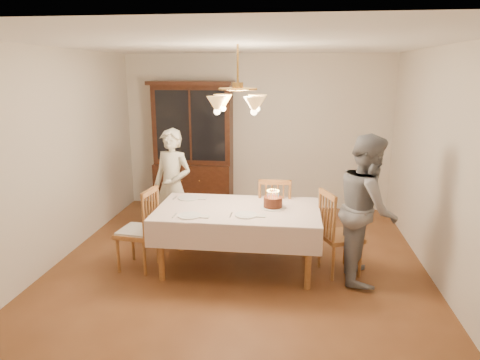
# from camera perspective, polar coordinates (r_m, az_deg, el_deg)

# --- Properties ---
(ground) EXTENTS (5.00, 5.00, 0.00)m
(ground) POSITION_cam_1_polar(r_m,az_deg,el_deg) (5.31, -0.27, -11.59)
(ground) COLOR brown
(ground) RESTS_ON ground
(room_shell) EXTENTS (5.00, 5.00, 5.00)m
(room_shell) POSITION_cam_1_polar(r_m,az_deg,el_deg) (4.83, -0.29, 5.53)
(room_shell) COLOR white
(room_shell) RESTS_ON ground
(dining_table) EXTENTS (1.90, 1.10, 0.76)m
(dining_table) POSITION_cam_1_polar(r_m,az_deg,el_deg) (5.04, -0.28, -4.60)
(dining_table) COLOR brown
(dining_table) RESTS_ON ground
(china_hutch) EXTENTS (1.38, 0.54, 2.16)m
(china_hutch) POSITION_cam_1_polar(r_m,az_deg,el_deg) (7.29, -6.23, 4.16)
(china_hutch) COLOR black
(china_hutch) RESTS_ON ground
(chair_far_side) EXTENTS (0.45, 0.43, 1.00)m
(chair_far_side) POSITION_cam_1_polar(r_m,az_deg,el_deg) (5.69, 4.61, -4.99)
(chair_far_side) COLOR brown
(chair_far_side) RESTS_ON ground
(chair_left_end) EXTENTS (0.47, 0.49, 1.00)m
(chair_left_end) POSITION_cam_1_polar(r_m,az_deg,el_deg) (5.27, -13.44, -6.80)
(chair_left_end) COLOR brown
(chair_left_end) RESTS_ON ground
(chair_right_end) EXTENTS (0.55, 0.56, 1.00)m
(chair_right_end) POSITION_cam_1_polar(r_m,az_deg,el_deg) (5.15, 13.12, -7.43)
(chair_right_end) COLOR brown
(chair_right_end) RESTS_ON ground
(elderly_woman) EXTENTS (0.67, 0.54, 1.58)m
(elderly_woman) POSITION_cam_1_polar(r_m,az_deg,el_deg) (5.92, -8.97, -0.84)
(elderly_woman) COLOR beige
(elderly_woman) RESTS_ON ground
(adult_in_grey) EXTENTS (0.66, 0.84, 1.67)m
(adult_in_grey) POSITION_cam_1_polar(r_m,az_deg,el_deg) (4.98, 16.57, -3.63)
(adult_in_grey) COLOR slate
(adult_in_grey) RESTS_ON ground
(birthday_cake) EXTENTS (0.30, 0.30, 0.22)m
(birthday_cake) POSITION_cam_1_polar(r_m,az_deg,el_deg) (5.03, 4.40, -3.03)
(birthday_cake) COLOR white
(birthday_cake) RESTS_ON dining_table
(place_setting_near_left) EXTENTS (0.40, 0.26, 0.02)m
(place_setting_near_left) POSITION_cam_1_polar(r_m,az_deg,el_deg) (4.78, -6.60, -4.76)
(place_setting_near_left) COLOR white
(place_setting_near_left) RESTS_ON dining_table
(place_setting_near_right) EXTENTS (0.40, 0.25, 0.02)m
(place_setting_near_right) POSITION_cam_1_polar(r_m,az_deg,el_deg) (4.77, 0.96, -4.70)
(place_setting_near_right) COLOR white
(place_setting_near_right) RESTS_ON dining_table
(place_setting_far_left) EXTENTS (0.41, 0.27, 0.02)m
(place_setting_far_left) POSITION_cam_1_polar(r_m,az_deg,el_deg) (5.43, -6.75, -2.39)
(place_setting_far_left) COLOR white
(place_setting_far_left) RESTS_ON dining_table
(chandelier) EXTENTS (0.62, 0.62, 0.73)m
(chandelier) POSITION_cam_1_polar(r_m,az_deg,el_deg) (4.78, -0.30, 10.22)
(chandelier) COLOR #BF8C3F
(chandelier) RESTS_ON ground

